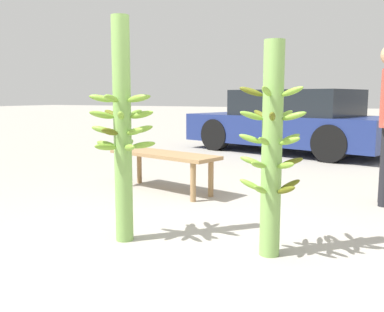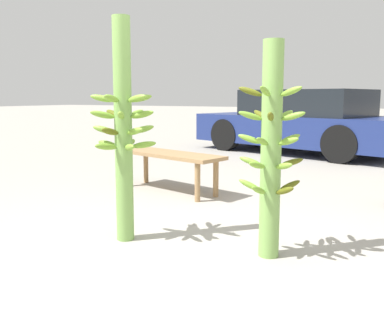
% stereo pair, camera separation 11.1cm
% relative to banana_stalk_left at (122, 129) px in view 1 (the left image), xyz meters
% --- Properties ---
extents(ground_plane, '(80.00, 80.00, 0.00)m').
position_rel_banana_stalk_left_xyz_m(ground_plane, '(0.61, -0.16, -0.85)').
color(ground_plane, '#9E998E').
extents(banana_stalk_left, '(0.49, 0.49, 1.67)m').
position_rel_banana_stalk_left_xyz_m(banana_stalk_left, '(0.00, 0.00, 0.00)').
color(banana_stalk_left, '#7AA851').
rests_on(banana_stalk_left, ground_plane).
extents(banana_stalk_center, '(0.46, 0.46, 1.46)m').
position_rel_banana_stalk_left_xyz_m(banana_stalk_center, '(1.08, 0.19, -0.11)').
color(banana_stalk_center, '#7AA851').
rests_on(banana_stalk_center, ground_plane).
extents(market_bench, '(1.47, 0.75, 0.46)m').
position_rel_banana_stalk_left_xyz_m(market_bench, '(-0.59, 1.61, -0.46)').
color(market_bench, '#99754C').
rests_on(market_bench, ground_plane).
extents(parked_car, '(4.28, 2.69, 1.22)m').
position_rel_banana_stalk_left_xyz_m(parked_car, '(-0.14, 5.80, -0.25)').
color(parked_car, navy).
rests_on(parked_car, ground_plane).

